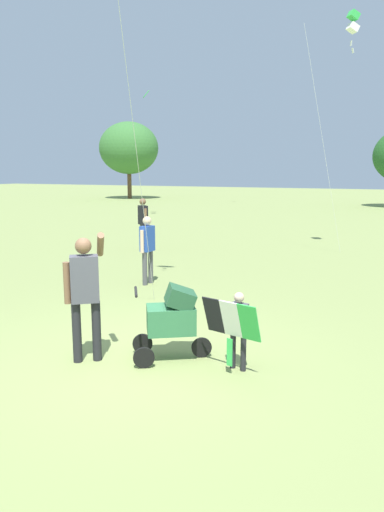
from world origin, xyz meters
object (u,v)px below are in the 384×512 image
at_px(person_adult_flyer, 85,288).
at_px(person_sitting_far, 143,219).
at_px(kite_orange_delta, 353,24).
at_px(person_red_shirt, 147,244).
at_px(stroller, 172,316).
at_px(child_with_butterfly_kite, 237,324).

height_order(person_adult_flyer, person_sitting_far, person_adult_flyer).
distance_m(kite_orange_delta, person_sitting_far, 8.39).
relative_size(person_adult_flyer, person_red_shirt, 1.15).
relative_size(person_red_shirt, person_sitting_far, 0.93).
xyz_separation_m(kite_orange_delta, person_sitting_far, (-5.86, -1.98, -5.67)).
xyz_separation_m(stroller, kite_orange_delta, (0.98, 9.73, 6.03)).
bearing_deg(kite_orange_delta, child_with_butterfly_kite, -90.38).
relative_size(child_with_butterfly_kite, person_sitting_far, 0.63).
height_order(child_with_butterfly_kite, person_adult_flyer, person_adult_flyer).
distance_m(person_adult_flyer, kite_orange_delta, 11.86).
bearing_deg(person_red_shirt, kite_orange_delta, 60.62).
bearing_deg(kite_orange_delta, person_sitting_far, -161.37).
distance_m(child_with_butterfly_kite, stroller, 0.91).
height_order(stroller, person_sitting_far, person_sitting_far).
distance_m(child_with_butterfly_kite, person_sitting_far, 9.69).
relative_size(child_with_butterfly_kite, stroller, 0.95).
bearing_deg(person_red_shirt, person_adult_flyer, -71.36).
xyz_separation_m(child_with_butterfly_kite, person_adult_flyer, (-1.94, -0.52, 0.39)).
height_order(child_with_butterfly_kite, kite_orange_delta, kite_orange_delta).
xyz_separation_m(kite_orange_delta, person_red_shirt, (-3.41, -6.06, -5.73)).
relative_size(person_adult_flyer, kite_orange_delta, 0.25).
distance_m(person_adult_flyer, person_sitting_far, 9.14).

